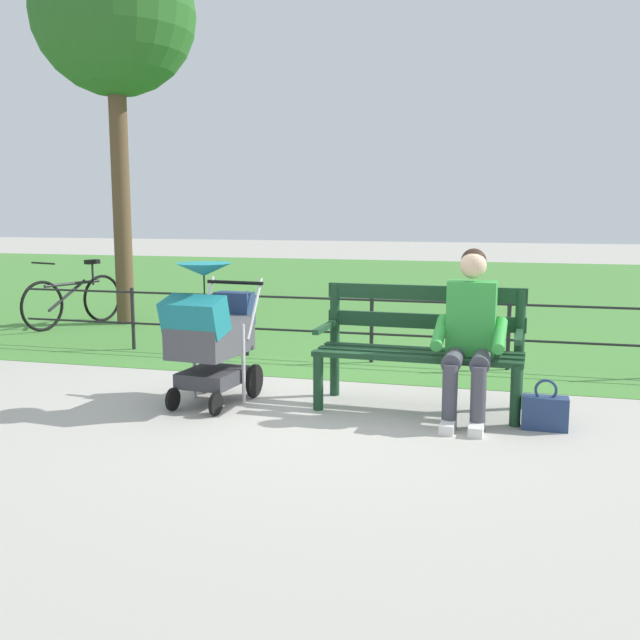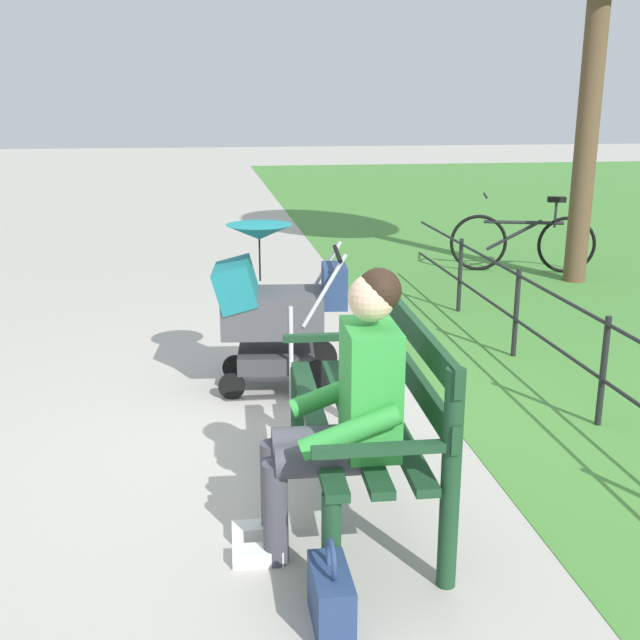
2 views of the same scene
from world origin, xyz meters
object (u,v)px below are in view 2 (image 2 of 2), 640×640
object	(u,v)px
handbag	(331,597)
bicycle	(523,241)
person_on_bench	(345,405)
park_bench	(375,401)
stroller	(272,306)

from	to	relation	value
handbag	bicycle	size ratio (longest dim) A/B	0.23
person_on_bench	handbag	size ratio (longest dim) A/B	3.45
park_bench	bicycle	size ratio (longest dim) A/B	1.01
person_on_bench	stroller	size ratio (longest dim) A/B	1.11
bicycle	handbag	bearing A→B (deg)	151.55
park_bench	stroller	size ratio (longest dim) A/B	1.40
stroller	bicycle	bearing A→B (deg)	-43.57
stroller	handbag	distance (m)	2.63
park_bench	handbag	bearing A→B (deg)	158.52
handbag	park_bench	bearing A→B (deg)	-21.48
bicycle	person_on_bench	bearing A→B (deg)	150.33
person_on_bench	stroller	xyz separation A→B (m)	(2.03, 0.14, -0.08)
handbag	bicycle	bearing A→B (deg)	-28.45
handbag	person_on_bench	bearing A→B (deg)	-15.08
park_bench	handbag	world-z (taller)	park_bench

